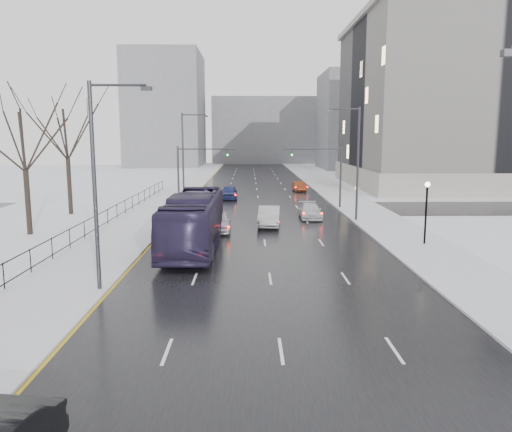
{
  "coord_description": "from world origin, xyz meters",
  "views": [
    {
      "loc": [
        -1.11,
        -3.51,
        7.49
      ],
      "look_at": [
        -0.67,
        27.62,
        2.5
      ],
      "focal_mm": 35.0,
      "sensor_mm": 36.0,
      "label": 1
    }
  ],
  "objects_px": {
    "mast_signal_left": "(189,169)",
    "sedan_right_near": "(269,216)",
    "sedan_right_far": "(310,211)",
    "sedan_right_distant": "(299,186)",
    "no_uturn_sign": "(356,191)",
    "streetlight_l_near": "(99,177)",
    "streetlight_l_far": "(185,153)",
    "mast_signal_right": "(330,169)",
    "streetlight_r_mid": "(355,158)",
    "sedan_center_near": "(219,221)",
    "tree_park_e": "(71,215)",
    "bus": "(194,221)",
    "tree_park_d": "(30,236)",
    "lamppost_r_mid": "(426,204)",
    "sedan_center_far": "(229,192)"
  },
  "relations": [
    {
      "from": "no_uturn_sign",
      "to": "sedan_right_far",
      "type": "relative_size",
      "value": 0.58
    },
    {
      "from": "lamppost_r_mid",
      "to": "sedan_center_near",
      "type": "height_order",
      "value": "lamppost_r_mid"
    },
    {
      "from": "mast_signal_right",
      "to": "sedan_right_near",
      "type": "distance_m",
      "value": 12.74
    },
    {
      "from": "sedan_right_far",
      "to": "sedan_right_distant",
      "type": "bearing_deg",
      "value": 87.05
    },
    {
      "from": "streetlight_r_mid",
      "to": "sedan_center_near",
      "type": "height_order",
      "value": "streetlight_r_mid"
    },
    {
      "from": "mast_signal_left",
      "to": "bus",
      "type": "relative_size",
      "value": 0.49
    },
    {
      "from": "no_uturn_sign",
      "to": "sedan_right_far",
      "type": "xyz_separation_m",
      "value": [
        -4.7,
        -2.37,
        -1.58
      ]
    },
    {
      "from": "streetlight_l_far",
      "to": "sedan_right_far",
      "type": "distance_m",
      "value": 17.09
    },
    {
      "from": "mast_signal_left",
      "to": "streetlight_l_far",
      "type": "bearing_deg",
      "value": 101.87
    },
    {
      "from": "streetlight_l_near",
      "to": "sedan_right_distant",
      "type": "bearing_deg",
      "value": 72.6
    },
    {
      "from": "mast_signal_right",
      "to": "sedan_right_distant",
      "type": "xyz_separation_m",
      "value": [
        -1.56,
        16.47,
        -3.4
      ]
    },
    {
      "from": "lamppost_r_mid",
      "to": "streetlight_l_far",
      "type": "bearing_deg",
      "value": 131.06
    },
    {
      "from": "tree_park_d",
      "to": "bus",
      "type": "xyz_separation_m",
      "value": [
        13.0,
        -4.63,
        1.89
      ]
    },
    {
      "from": "sedan_center_near",
      "to": "sedan_center_far",
      "type": "height_order",
      "value": "sedan_center_far"
    },
    {
      "from": "sedan_center_far",
      "to": "tree_park_e",
      "type": "bearing_deg",
      "value": -141.48
    },
    {
      "from": "streetlight_l_far",
      "to": "mast_signal_left",
      "type": "height_order",
      "value": "streetlight_l_far"
    },
    {
      "from": "sedan_right_near",
      "to": "bus",
      "type": "bearing_deg",
      "value": -118.34
    },
    {
      "from": "streetlight_l_near",
      "to": "no_uturn_sign",
      "type": "xyz_separation_m",
      "value": [
        17.37,
        24.0,
        -3.32
      ]
    },
    {
      "from": "streetlight_r_mid",
      "to": "tree_park_e",
      "type": "bearing_deg",
      "value": 171.37
    },
    {
      "from": "mast_signal_left",
      "to": "sedan_center_near",
      "type": "height_order",
      "value": "mast_signal_left"
    },
    {
      "from": "bus",
      "to": "sedan_center_far",
      "type": "relative_size",
      "value": 2.77
    },
    {
      "from": "streetlight_l_near",
      "to": "tree_park_e",
      "type": "bearing_deg",
      "value": 112.69
    },
    {
      "from": "mast_signal_left",
      "to": "sedan_right_near",
      "type": "xyz_separation_m",
      "value": [
        7.9,
        -10.31,
        -3.24
      ]
    },
    {
      "from": "mast_signal_left",
      "to": "tree_park_d",
      "type": "bearing_deg",
      "value": -126.8
    },
    {
      "from": "mast_signal_left",
      "to": "mast_signal_right",
      "type": "bearing_deg",
      "value": 0.0
    },
    {
      "from": "lamppost_r_mid",
      "to": "sedan_center_far",
      "type": "distance_m",
      "value": 29.91
    },
    {
      "from": "sedan_right_far",
      "to": "no_uturn_sign",
      "type": "bearing_deg",
      "value": 27.0
    },
    {
      "from": "tree_park_d",
      "to": "streetlight_l_far",
      "type": "height_order",
      "value": "streetlight_l_far"
    },
    {
      "from": "streetlight_l_near",
      "to": "no_uturn_sign",
      "type": "distance_m",
      "value": 29.81
    },
    {
      "from": "streetlight_l_near",
      "to": "bus",
      "type": "distance_m",
      "value": 10.63
    },
    {
      "from": "tree_park_e",
      "to": "bus",
      "type": "relative_size",
      "value": 1.02
    },
    {
      "from": "mast_signal_right",
      "to": "sedan_right_distant",
      "type": "bearing_deg",
      "value": 95.41
    },
    {
      "from": "tree_park_e",
      "to": "sedan_right_distant",
      "type": "relative_size",
      "value": 3.36
    },
    {
      "from": "lamppost_r_mid",
      "to": "sedan_right_distant",
      "type": "height_order",
      "value": "lamppost_r_mid"
    },
    {
      "from": "no_uturn_sign",
      "to": "sedan_center_far",
      "type": "xyz_separation_m",
      "value": [
        -12.7,
        12.08,
        -1.44
      ]
    },
    {
      "from": "no_uturn_sign",
      "to": "sedan_center_near",
      "type": "xyz_separation_m",
      "value": [
        -12.7,
        -8.59,
        -1.46
      ]
    },
    {
      "from": "mast_signal_left",
      "to": "sedan_right_far",
      "type": "xyz_separation_m",
      "value": [
        11.83,
        -6.37,
        -3.39
      ]
    },
    {
      "from": "streetlight_l_near",
      "to": "mast_signal_right",
      "type": "relative_size",
      "value": 1.54
    },
    {
      "from": "no_uturn_sign",
      "to": "sedan_center_far",
      "type": "distance_m",
      "value": 17.59
    },
    {
      "from": "tree_park_e",
      "to": "sedan_center_near",
      "type": "height_order",
      "value": "tree_park_e"
    },
    {
      "from": "tree_park_d",
      "to": "mast_signal_left",
      "type": "xyz_separation_m",
      "value": [
        10.47,
        14.0,
        4.11
      ]
    },
    {
      "from": "mast_signal_left",
      "to": "streetlight_l_near",
      "type": "bearing_deg",
      "value": -91.72
    },
    {
      "from": "bus",
      "to": "sedan_right_near",
      "type": "xyz_separation_m",
      "value": [
        5.38,
        8.32,
        -1.02
      ]
    },
    {
      "from": "streetlight_l_near",
      "to": "lamppost_r_mid",
      "type": "xyz_separation_m",
      "value": [
        19.17,
        10.0,
        -2.67
      ]
    },
    {
      "from": "mast_signal_right",
      "to": "sedan_center_near",
      "type": "distance_m",
      "value": 16.92
    },
    {
      "from": "streetlight_l_far",
      "to": "mast_signal_right",
      "type": "xyz_separation_m",
      "value": [
        15.49,
        -4.0,
        -1.51
      ]
    },
    {
      "from": "sedan_center_near",
      "to": "streetlight_r_mid",
      "type": "bearing_deg",
      "value": 20.22
    },
    {
      "from": "tree_park_d",
      "to": "tree_park_e",
      "type": "distance_m",
      "value": 10.01
    },
    {
      "from": "mast_signal_right",
      "to": "sedan_center_near",
      "type": "relative_size",
      "value": 1.38
    },
    {
      "from": "streetlight_l_near",
      "to": "sedan_right_far",
      "type": "bearing_deg",
      "value": 59.64
    }
  ]
}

